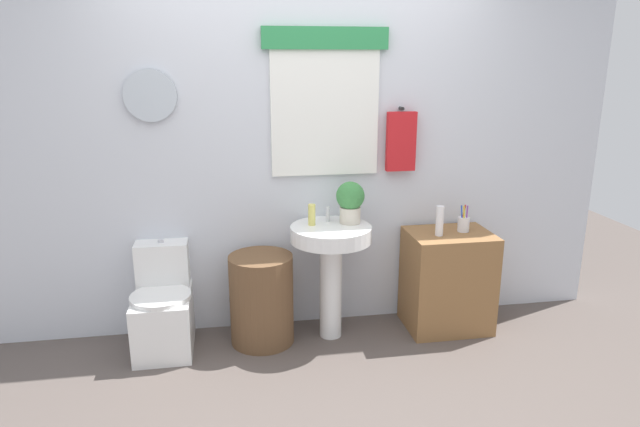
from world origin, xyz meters
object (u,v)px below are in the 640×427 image
at_px(potted_plant, 350,200).
at_px(lotion_bottle, 440,221).
at_px(wooden_cabinet, 447,280).
at_px(toothbrush_cup, 464,224).
at_px(laundry_hamper, 262,299).
at_px(toilet, 164,309).
at_px(soap_bottle, 312,215).
at_px(pedestal_sink, 331,253).

relative_size(potted_plant, lotion_bottle, 1.37).
bearing_deg(potted_plant, wooden_cabinet, -4.96).
xyz_separation_m(wooden_cabinet, toothbrush_cup, (0.10, 0.02, 0.40)).
distance_m(lotion_bottle, toothbrush_cup, 0.21).
bearing_deg(laundry_hamper, potted_plant, 5.65).
xyz_separation_m(toilet, lotion_bottle, (1.84, -0.07, 0.53)).
bearing_deg(soap_bottle, pedestal_sink, -22.62).
relative_size(lotion_bottle, toothbrush_cup, 1.10).
height_order(toilet, pedestal_sink, pedestal_sink).
bearing_deg(toilet, wooden_cabinet, -0.93).
relative_size(pedestal_sink, lotion_bottle, 3.85).
xyz_separation_m(toilet, toothbrush_cup, (2.04, -0.01, 0.48)).
xyz_separation_m(wooden_cabinet, potted_plant, (-0.69, 0.06, 0.59)).
height_order(pedestal_sink, wooden_cabinet, pedestal_sink).
xyz_separation_m(laundry_hamper, wooden_cabinet, (1.30, 0.00, 0.04)).
distance_m(toilet, laundry_hamper, 0.64).
xyz_separation_m(laundry_hamper, pedestal_sink, (0.47, 0.00, 0.29)).
relative_size(soap_bottle, lotion_bottle, 0.69).
relative_size(toilet, potted_plant, 2.51).
bearing_deg(toilet, laundry_hamper, -2.83).
relative_size(soap_bottle, potted_plant, 0.50).
height_order(potted_plant, toothbrush_cup, potted_plant).
relative_size(laundry_hamper, pedestal_sink, 0.77).
height_order(laundry_hamper, pedestal_sink, pedestal_sink).
relative_size(toilet, lotion_bottle, 3.44).
distance_m(pedestal_sink, toothbrush_cup, 0.94).
xyz_separation_m(laundry_hamper, soap_bottle, (0.35, 0.05, 0.55)).
distance_m(pedestal_sink, potted_plant, 0.37).
xyz_separation_m(wooden_cabinet, soap_bottle, (-0.95, 0.05, 0.51)).
distance_m(laundry_hamper, lotion_bottle, 1.30).
distance_m(pedestal_sink, wooden_cabinet, 0.87).
distance_m(laundry_hamper, wooden_cabinet, 1.30).
xyz_separation_m(toilet, wooden_cabinet, (1.94, -0.03, 0.08)).
height_order(pedestal_sink, soap_bottle, soap_bottle).
height_order(wooden_cabinet, soap_bottle, soap_bottle).
xyz_separation_m(soap_bottle, toothbrush_cup, (1.05, -0.03, -0.11)).
distance_m(wooden_cabinet, soap_bottle, 1.08).
bearing_deg(laundry_hamper, wooden_cabinet, 0.00).
bearing_deg(wooden_cabinet, soap_bottle, 176.99).
distance_m(laundry_hamper, pedestal_sink, 0.55).
bearing_deg(toothbrush_cup, wooden_cabinet, -168.73).
relative_size(toilet, laundry_hamper, 1.16).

